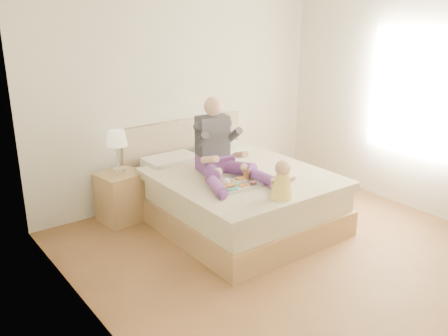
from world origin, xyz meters
TOP-DOWN VIEW (x-y plane):
  - room at (0.08, 0.01)m, footprint 4.02×4.22m
  - bed at (0.00, 1.08)m, footprint 1.70×2.18m
  - nightstand at (-1.01, 1.82)m, footprint 0.53×0.49m
  - lamp at (-1.00, 1.87)m, footprint 0.24×0.24m
  - adult at (-0.18, 1.05)m, footprint 0.72×1.08m
  - tray at (-0.28, 0.67)m, footprint 0.49×0.39m
  - baby at (-0.09, 0.15)m, footprint 0.30×0.34m

SIDE VIEW (x-z plane):
  - nightstand at x=-1.01m, z-range 0.00..0.57m
  - bed at x=0.00m, z-range -0.18..0.82m
  - tray at x=-0.28m, z-range 0.57..0.71m
  - baby at x=-0.09m, z-range 0.57..0.95m
  - adult at x=-0.18m, z-range 0.43..1.29m
  - lamp at x=-1.00m, z-range 0.70..1.18m
  - room at x=0.08m, z-range 0.15..2.87m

